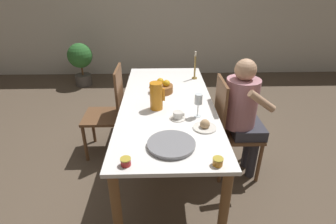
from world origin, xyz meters
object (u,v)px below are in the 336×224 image
(chair_person_side, at_px, (231,127))
(red_pitcher, at_px, (156,96))
(potted_plant, at_px, (81,60))
(jam_jar_amber, at_px, (126,161))
(fruit_bowl, at_px, (162,87))
(wine_glass_water, at_px, (198,100))
(chair_opposite, at_px, (110,110))
(person_seated, at_px, (244,110))
(candlestick_tall, at_px, (195,68))
(teacup_near_person, at_px, (178,116))
(jam_jar_red, at_px, (218,161))
(serving_tray, at_px, (171,144))
(bread_plate, at_px, (205,126))

(chair_person_side, distance_m, red_pitcher, 0.80)
(potted_plant, bearing_deg, jam_jar_amber, -69.97)
(chair_person_side, relative_size, fruit_bowl, 4.37)
(wine_glass_water, xyz_separation_m, fruit_bowl, (-0.30, 0.53, -0.10))
(red_pitcher, height_order, potted_plant, red_pitcher)
(chair_opposite, xyz_separation_m, person_seated, (1.32, -0.40, 0.19))
(candlestick_tall, bearing_deg, person_seated, -63.21)
(chair_opposite, xyz_separation_m, jam_jar_amber, (0.33, -1.22, 0.26))
(teacup_near_person, relative_size, jam_jar_red, 2.03)
(serving_tray, bearing_deg, person_seated, 41.58)
(serving_tray, distance_m, candlestick_tall, 1.40)
(chair_person_side, relative_size, chair_opposite, 1.00)
(teacup_near_person, bearing_deg, red_pitcher, 133.12)
(chair_person_side, bearing_deg, person_seated, 74.87)
(jam_jar_amber, relative_size, fruit_bowl, 0.30)
(red_pitcher, xyz_separation_m, jam_jar_amber, (-0.19, -0.79, -0.10))
(chair_opposite, height_order, candlestick_tall, candlestick_tall)
(person_seated, distance_m, red_pitcher, 0.82)
(person_seated, xyz_separation_m, potted_plant, (-2.20, 2.50, -0.23))
(teacup_near_person, bearing_deg, jam_jar_amber, -121.41)
(jam_jar_amber, bearing_deg, teacup_near_person, 58.59)
(serving_tray, bearing_deg, potted_plant, 115.73)
(jam_jar_amber, height_order, jam_jar_red, same)
(red_pitcher, height_order, jam_jar_amber, red_pitcher)
(jam_jar_red, bearing_deg, chair_person_side, 69.71)
(chair_opposite, bearing_deg, teacup_near_person, -131.91)
(fruit_bowl, bearing_deg, chair_person_side, -26.13)
(chair_person_side, relative_size, candlestick_tall, 3.14)
(red_pitcher, xyz_separation_m, jam_jar_red, (0.39, -0.80, -0.10))
(person_seated, bearing_deg, bread_plate, -48.05)
(wine_glass_water, distance_m, serving_tray, 0.51)
(chair_person_side, height_order, potted_plant, chair_person_side)
(red_pitcher, height_order, fruit_bowl, red_pitcher)
(potted_plant, bearing_deg, candlestick_tall, -44.04)
(chair_opposite, xyz_separation_m, teacup_near_person, (0.69, -0.62, 0.26))
(wine_glass_water, height_order, potted_plant, wine_glass_water)
(fruit_bowl, bearing_deg, candlestick_tall, 45.49)
(red_pitcher, distance_m, serving_tray, 0.61)
(jam_jar_red, bearing_deg, potted_plant, 118.21)
(teacup_near_person, bearing_deg, bread_plate, -39.23)
(bread_plate, bearing_deg, person_seated, 41.95)
(wine_glass_water, relative_size, serving_tray, 0.60)
(fruit_bowl, bearing_deg, bread_plate, -65.68)
(jam_jar_amber, bearing_deg, chair_person_side, 43.19)
(teacup_near_person, bearing_deg, wine_glass_water, 11.35)
(chair_opposite, relative_size, teacup_near_person, 7.17)
(bread_plate, bearing_deg, fruit_bowl, 114.32)
(serving_tray, height_order, bread_plate, bread_plate)
(fruit_bowl, bearing_deg, chair_opposite, 174.37)
(person_seated, bearing_deg, potted_plant, -138.71)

